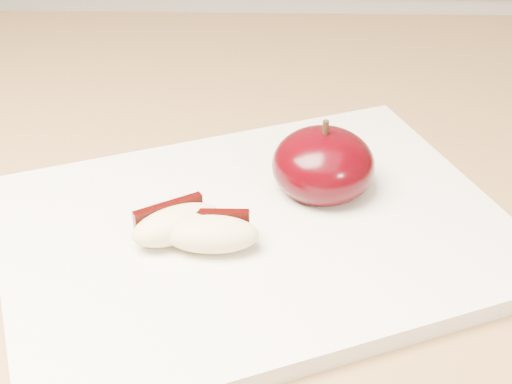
{
  "coord_description": "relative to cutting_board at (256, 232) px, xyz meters",
  "views": [
    {
      "loc": [
        0.03,
        0.04,
        1.19
      ],
      "look_at": [
        0.02,
        0.41,
        0.94
      ],
      "focal_mm": 50.0,
      "sensor_mm": 36.0,
      "label": 1
    }
  ],
  "objects": [
    {
      "name": "apple_half",
      "position": [
        0.04,
        0.04,
        0.02
      ],
      "size": [
        0.09,
        0.09,
        0.06
      ],
      "rotation": [
        0.0,
        0.0,
        0.39
      ],
      "color": "black",
      "rests_on": "cutting_board"
    },
    {
      "name": "apple_wedge_a",
      "position": [
        -0.05,
        -0.01,
        0.02
      ],
      "size": [
        0.06,
        0.05,
        0.02
      ],
      "rotation": [
        0.0,
        0.0,
        0.53
      ],
      "color": "beige",
      "rests_on": "cutting_board"
    },
    {
      "name": "cutting_board",
      "position": [
        0.0,
        0.0,
        0.0
      ],
      "size": [
        0.38,
        0.33,
        0.01
      ],
      "primitive_type": "cube",
      "rotation": [
        0.0,
        0.0,
        0.38
      ],
      "color": "silver",
      "rests_on": "island_counter"
    },
    {
      "name": "apple_wedge_b",
      "position": [
        -0.03,
        -0.02,
        0.02
      ],
      "size": [
        0.06,
        0.03,
        0.02
      ],
      "rotation": [
        0.0,
        0.0,
        0.0
      ],
      "color": "beige",
      "rests_on": "cutting_board"
    },
    {
      "name": "back_cabinet",
      "position": [
        -0.02,
        0.79,
        -0.44
      ],
      "size": [
        2.4,
        0.62,
        0.94
      ],
      "color": "silver",
      "rests_on": "ground"
    }
  ]
}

